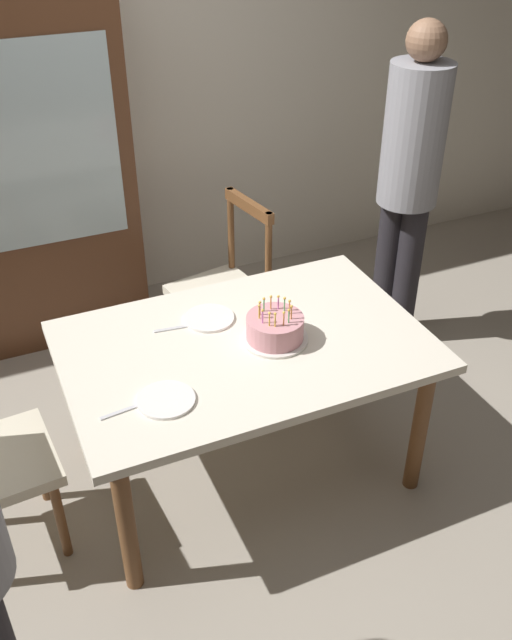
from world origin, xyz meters
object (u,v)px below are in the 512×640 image
object	(u,v)px
plate_far_side	(209,318)
birthday_cake	(275,329)
plate_near_celebrant	(166,400)
person_guest	(409,173)
dining_table	(245,359)
chair_spindle_back	(223,292)
china_cabinet	(27,181)

from	to	relation	value
plate_far_side	birthday_cake	bearing A→B (deg)	-52.22
plate_near_celebrant	person_guest	xyz separation A→B (m)	(1.64, 0.89, 0.29)
dining_table	plate_near_celebrant	world-z (taller)	plate_near_celebrant
dining_table	person_guest	size ratio (longest dim) A/B	0.84
birthday_cake	person_guest	bearing A→B (deg)	32.45
chair_spindle_back	china_cabinet	bearing A→B (deg)	138.58
china_cabinet	birthday_cake	bearing A→B (deg)	-65.14
plate_near_celebrant	chair_spindle_back	world-z (taller)	chair_spindle_back
plate_far_side	china_cabinet	world-z (taller)	china_cabinet
china_cabinet	dining_table	bearing A→B (deg)	-68.50
chair_spindle_back	person_guest	distance (m)	1.16
plate_near_celebrant	person_guest	distance (m)	1.89
plate_near_celebrant	chair_spindle_back	bearing A→B (deg)	58.86
dining_table	china_cabinet	distance (m)	1.70
birthday_cake	plate_near_celebrant	bearing A→B (deg)	-160.18
person_guest	china_cabinet	distance (m)	2.04
birthday_cake	chair_spindle_back	size ratio (longest dim) A/B	0.29
plate_far_side	person_guest	bearing A→B (deg)	18.91
birthday_cake	person_guest	distance (m)	1.33
plate_far_side	plate_near_celebrant	bearing A→B (deg)	-127.09
plate_near_celebrant	plate_far_side	world-z (taller)	same
dining_table	chair_spindle_back	distance (m)	0.87
plate_near_celebrant	person_guest	world-z (taller)	person_guest
dining_table	chair_spindle_back	world-z (taller)	chair_spindle_back
plate_near_celebrant	dining_table	bearing A→B (deg)	28.42
birthday_cake	chair_spindle_back	distance (m)	0.92
chair_spindle_back	person_guest	xyz separation A→B (m)	(1.00, -0.15, 0.57)
plate_near_celebrant	china_cabinet	bearing A→B (deg)	96.39
chair_spindle_back	person_guest	bearing A→B (deg)	-8.76
dining_table	birthday_cake	world-z (taller)	birthday_cake
person_guest	plate_near_celebrant	bearing A→B (deg)	-151.39
birthday_cake	person_guest	world-z (taller)	person_guest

